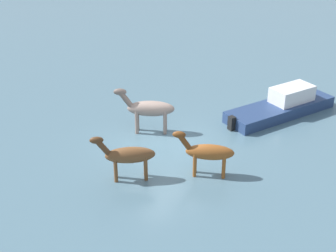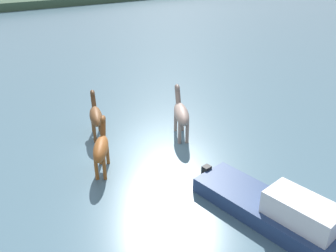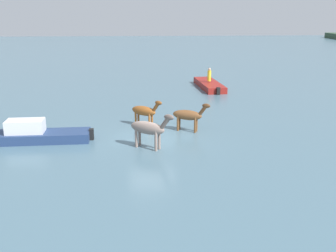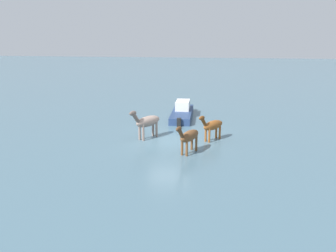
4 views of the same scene
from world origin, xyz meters
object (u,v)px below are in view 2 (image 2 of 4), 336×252
Objects in this scene: horse_dun_straggler at (101,148)px; horse_pinto_flank at (96,116)px; horse_dark_mare at (181,113)px; boat_skiff_near at (281,216)px.

horse_pinto_flank is at bearing 11.48° from horse_dun_straggler.
horse_dun_straggler is (-4.00, -0.21, -0.13)m from horse_dark_mare.
boat_skiff_near is (1.33, -8.39, -0.64)m from horse_pinto_flank.
horse_dark_mare reaches higher than horse_dun_straggler.
horse_pinto_flank reaches higher than boat_skiff_near.
horse_dark_mare is 3.66m from horse_pinto_flank.
horse_dun_straggler is at bearing 179.21° from horse_pinto_flank.
horse_pinto_flank is 0.38× the size of boat_skiff_near.
boat_skiff_near is at bearing -120.19° from horse_dun_straggler.
boat_skiff_near is at bearing -161.27° from horse_dark_mare.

